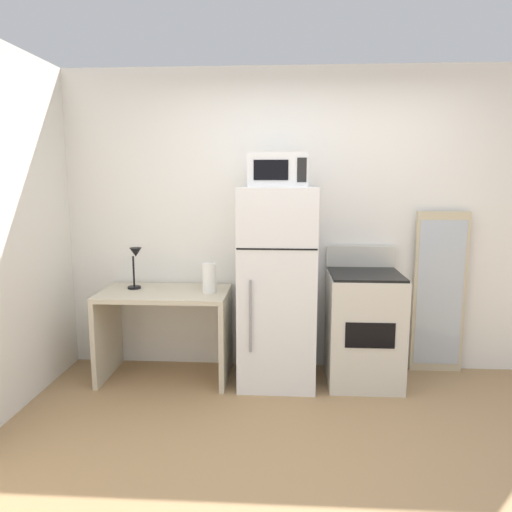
# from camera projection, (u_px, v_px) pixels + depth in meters

# --- Properties ---
(ground_plane) EXTENTS (12.00, 12.00, 0.00)m
(ground_plane) POSITION_uv_depth(u_px,v_px,m) (323.00, 475.00, 2.74)
(ground_plane) COLOR #9E7A51
(wall_back_white) EXTENTS (5.00, 0.10, 2.60)m
(wall_back_white) POSITION_uv_depth(u_px,v_px,m) (311.00, 222.00, 4.21)
(wall_back_white) COLOR white
(wall_back_white) RESTS_ON ground
(desk) EXTENTS (1.06, 0.62, 0.75)m
(desk) POSITION_uv_depth(u_px,v_px,m) (165.00, 318.00, 4.03)
(desk) COLOR beige
(desk) RESTS_ON ground
(desk_lamp) EXTENTS (0.14, 0.12, 0.35)m
(desk_lamp) POSITION_uv_depth(u_px,v_px,m) (135.00, 261.00, 4.03)
(desk_lamp) COLOR black
(desk_lamp) RESTS_ON desk
(paper_towel_roll) EXTENTS (0.11, 0.11, 0.24)m
(paper_towel_roll) POSITION_uv_depth(u_px,v_px,m) (209.00, 278.00, 3.93)
(paper_towel_roll) COLOR white
(paper_towel_roll) RESTS_ON desk
(refrigerator) EXTENTS (0.61, 0.66, 1.61)m
(refrigerator) POSITION_uv_depth(u_px,v_px,m) (277.00, 286.00, 3.92)
(refrigerator) COLOR white
(refrigerator) RESTS_ON ground
(microwave) EXTENTS (0.46, 0.35, 0.26)m
(microwave) POSITION_uv_depth(u_px,v_px,m) (278.00, 170.00, 3.75)
(microwave) COLOR silver
(microwave) RESTS_ON refrigerator
(oven_range) EXTENTS (0.59, 0.61, 1.10)m
(oven_range) POSITION_uv_depth(u_px,v_px,m) (364.00, 327.00, 3.96)
(oven_range) COLOR beige
(oven_range) RESTS_ON ground
(leaning_mirror) EXTENTS (0.44, 0.03, 1.40)m
(leaning_mirror) POSITION_uv_depth(u_px,v_px,m) (439.00, 293.00, 4.13)
(leaning_mirror) COLOR #C6B793
(leaning_mirror) RESTS_ON ground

